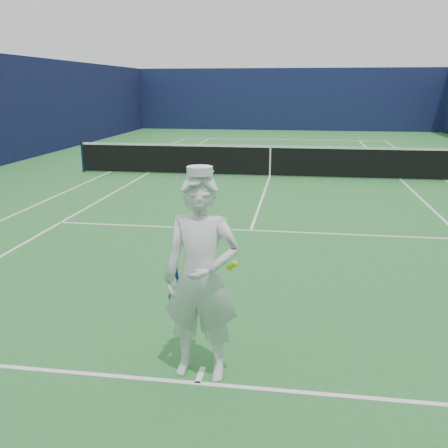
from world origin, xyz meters
The scene contains 5 objects.
ground centered at (0.00, 0.00, 0.00)m, with size 80.00×80.00×0.00m, color #2B7231.
court_markings centered at (0.00, 0.00, 0.00)m, with size 11.03×23.83×0.01m.
windscreen_fence centered at (0.00, 0.00, 2.00)m, with size 20.12×36.12×4.00m.
tennis_net centered at (0.00, 0.00, 0.55)m, with size 12.88×0.09×1.07m.
tennis_player centered at (0.01, -11.69, 1.04)m, with size 0.81×0.55×2.13m.
Camera 1 is at (0.90, -16.12, 2.83)m, focal length 40.00 mm.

